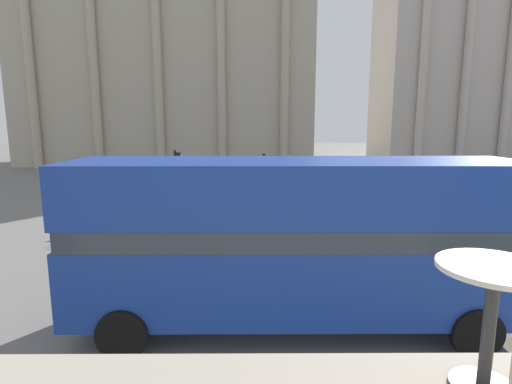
# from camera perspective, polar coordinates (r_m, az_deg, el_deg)

# --- Properties ---
(double_decker_bus) EXTENTS (10.13, 2.71, 4.03)m
(double_decker_bus) POSITION_cam_1_polar(r_m,az_deg,el_deg) (9.26, 5.62, -6.39)
(double_decker_bus) COLOR black
(double_decker_bus) RESTS_ON ground_plane
(cafe_dining_table) EXTENTS (0.60, 0.60, 0.73)m
(cafe_dining_table) POSITION_cam_1_polar(r_m,az_deg,el_deg) (2.59, 30.65, -13.04)
(cafe_dining_table) COLOR #2D2D30
(cafe_dining_table) RESTS_ON cafe_floor_slab
(plaza_building_left) EXTENTS (34.18, 13.70, 25.03)m
(plaza_building_left) POSITION_cam_1_polar(r_m,az_deg,el_deg) (51.96, -12.18, 18.05)
(plaza_building_left) COLOR #B2A893
(plaza_building_left) RESTS_ON ground_plane
(plaza_building_right) EXTENTS (31.01, 11.21, 23.24)m
(plaza_building_right) POSITION_cam_1_polar(r_m,az_deg,el_deg) (60.61, 31.77, 14.77)
(plaza_building_right) COLOR #BCB2A8
(plaza_building_right) RESTS_ON ground_plane
(traffic_light_near) EXTENTS (0.42, 0.24, 3.78)m
(traffic_light_near) POSITION_cam_1_polar(r_m,az_deg,el_deg) (14.36, 1.40, 0.29)
(traffic_light_near) COLOR black
(traffic_light_near) RESTS_ON ground_plane
(traffic_light_mid) EXTENTS (0.42, 0.24, 3.56)m
(traffic_light_mid) POSITION_cam_1_polar(r_m,az_deg,el_deg) (19.76, -11.19, 2.33)
(traffic_light_mid) COLOR black
(traffic_light_mid) RESTS_ON ground_plane
(car_silver) EXTENTS (4.20, 1.93, 1.35)m
(car_silver) POSITION_cam_1_polar(r_m,az_deg,el_deg) (28.52, 9.96, 1.28)
(car_silver) COLOR black
(car_silver) RESTS_ON ground_plane
(car_maroon) EXTENTS (4.20, 1.93, 1.35)m
(car_maroon) POSITION_cam_1_polar(r_m,az_deg,el_deg) (23.49, 4.47, -0.40)
(car_maroon) COLOR black
(car_maroon) RESTS_ON ground_plane
(pedestrian_grey) EXTENTS (0.32, 0.32, 1.76)m
(pedestrian_grey) POSITION_cam_1_polar(r_m,az_deg,el_deg) (15.91, -12.43, -4.36)
(pedestrian_grey) COLOR #282B33
(pedestrian_grey) RESTS_ON ground_plane
(pedestrian_red) EXTENTS (0.32, 0.32, 1.76)m
(pedestrian_red) POSITION_cam_1_polar(r_m,az_deg,el_deg) (19.70, 22.82, -2.19)
(pedestrian_red) COLOR #282B33
(pedestrian_red) RESTS_ON ground_plane
(pedestrian_white) EXTENTS (0.32, 0.32, 1.78)m
(pedestrian_white) POSITION_cam_1_polar(r_m,az_deg,el_deg) (19.90, -20.25, -1.86)
(pedestrian_white) COLOR #282B33
(pedestrian_white) RESTS_ON ground_plane
(pedestrian_blue) EXTENTS (0.32, 0.32, 1.82)m
(pedestrian_blue) POSITION_cam_1_polar(r_m,az_deg,el_deg) (19.04, 18.42, -2.20)
(pedestrian_blue) COLOR #282B33
(pedestrian_blue) RESTS_ON ground_plane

